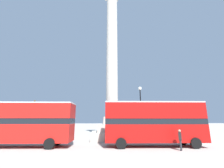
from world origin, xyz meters
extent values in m
plane|color=#ADA89E|center=(0.00, 0.00, 0.00)|extent=(200.00, 200.00, 0.00)
cube|color=beige|center=(0.00, 0.00, 0.51)|extent=(5.66, 5.66, 1.02)
cube|color=beige|center=(0.00, 0.00, 1.53)|extent=(4.08, 4.08, 1.02)
cube|color=beige|center=(0.00, 0.00, 2.56)|extent=(2.49, 2.49, 1.02)
cylinder|color=beige|center=(0.00, 0.00, 13.39)|extent=(1.72, 1.72, 20.65)
cube|color=red|center=(-10.34, -4.97, 1.37)|extent=(11.59, 3.27, 1.75)
cube|color=black|center=(-10.34, -4.97, 2.52)|extent=(11.59, 3.22, 0.55)
cube|color=red|center=(-10.34, -4.97, 3.54)|extent=(11.59, 3.27, 1.48)
cube|color=silver|center=(-10.34, -4.97, 4.33)|extent=(11.59, 3.27, 0.12)
cylinder|color=black|center=(-6.26, -3.99, 0.50)|extent=(1.02, 0.37, 1.00)
cylinder|color=black|center=(-6.43, -6.49, 0.50)|extent=(1.02, 0.37, 1.00)
cube|color=#A80F0C|center=(3.83, -5.95, 1.36)|extent=(10.27, 3.21, 1.72)
cube|color=black|center=(3.83, -5.95, 2.50)|extent=(10.26, 3.16, 0.55)
cube|color=#A80F0C|center=(3.83, -5.95, 3.57)|extent=(10.27, 3.21, 1.59)
cube|color=silver|center=(3.83, -5.95, 4.42)|extent=(10.27, 3.21, 0.12)
cylinder|color=black|center=(7.45, -4.97, 0.50)|extent=(1.02, 0.37, 1.00)
cylinder|color=black|center=(7.27, -7.44, 0.50)|extent=(1.02, 0.37, 1.00)
cylinder|color=black|center=(0.39, -4.46, 0.50)|extent=(1.02, 0.37, 1.00)
cylinder|color=black|center=(0.21, -6.93, 0.50)|extent=(1.02, 0.37, 1.00)
cube|color=beige|center=(-11.97, 2.88, 1.20)|extent=(3.87, 3.39, 2.40)
ellipsoid|color=brown|center=(-11.97, 2.88, 3.99)|extent=(2.27, 1.77, 1.06)
cone|color=brown|center=(-11.09, 3.26, 4.47)|extent=(1.17, 0.94, 1.12)
cylinder|color=brown|center=(-11.97, 2.88, 4.97)|extent=(0.36, 0.36, 0.90)
sphere|color=brown|center=(-11.97, 2.88, 5.56)|extent=(0.28, 0.28, 0.28)
cylinder|color=brown|center=(-11.50, 3.40, 2.93)|extent=(0.20, 0.20, 1.06)
cylinder|color=brown|center=(-11.27, 2.86, 2.93)|extent=(0.20, 0.20, 1.06)
cylinder|color=brown|center=(-12.68, 2.89, 2.93)|extent=(0.20, 0.20, 1.06)
cylinder|color=brown|center=(-12.45, 2.35, 2.93)|extent=(0.20, 0.20, 1.06)
cylinder|color=black|center=(3.26, -3.46, 0.20)|extent=(0.31, 0.31, 0.40)
cylinder|color=black|center=(3.26, -3.46, 3.16)|extent=(0.14, 0.14, 6.32)
sphere|color=white|center=(3.26, -3.46, 6.53)|extent=(0.43, 0.43, 0.43)
cylinder|color=#28282D|center=(5.31, -8.25, 0.43)|extent=(0.14, 0.14, 0.87)
cylinder|color=#28282D|center=(5.46, -8.04, 0.43)|extent=(0.14, 0.14, 0.87)
cube|color=black|center=(5.39, -8.15, 1.21)|extent=(0.43, 0.49, 0.69)
sphere|color=tan|center=(5.39, -8.15, 1.67)|extent=(0.23, 0.23, 0.23)
camera|label=1|loc=(-2.03, -21.70, 2.64)|focal=24.00mm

